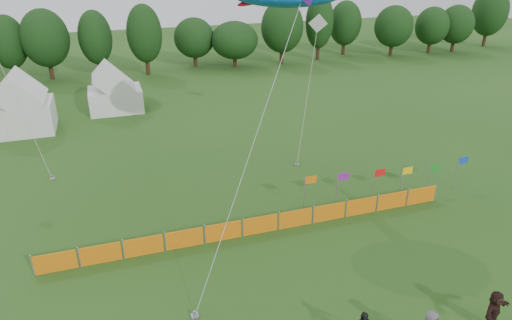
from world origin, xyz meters
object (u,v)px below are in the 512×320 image
object	(u,v)px
tent_left	(24,107)
tent_right	(115,93)
barrier_fence	(260,225)
spectator_f	(494,311)

from	to	relation	value
tent_left	tent_right	distance (m)	7.88
barrier_fence	spectator_f	distance (m)	11.22
tent_left	barrier_fence	distance (m)	24.41
tent_left	spectator_f	xyz separation A→B (m)	(19.82, -29.54, -1.09)
tent_right	barrier_fence	xyz separation A→B (m)	(6.10, -23.42, -1.20)
tent_left	spectator_f	distance (m)	35.59
tent_right	barrier_fence	bearing A→B (deg)	-75.41
tent_right	spectator_f	world-z (taller)	tent_right
tent_left	barrier_fence	size ratio (longest dim) A/B	0.20
barrier_fence	tent_left	bearing A→B (deg)	123.26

